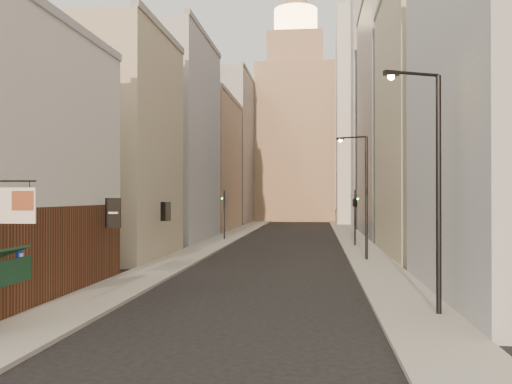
# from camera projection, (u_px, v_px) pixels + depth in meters

# --- Properties ---
(ground) EXTENTS (360.00, 360.00, 0.00)m
(ground) POSITION_uv_depth(u_px,v_px,m) (199.00, 380.00, 13.76)
(ground) COLOR black
(ground) RESTS_ON ground
(sidewalk_left) EXTENTS (3.00, 140.00, 0.15)m
(sidewalk_left) POSITION_uv_depth(u_px,v_px,m) (239.00, 232.00, 69.13)
(sidewalk_left) COLOR gray
(sidewalk_left) RESTS_ON ground
(sidewalk_right) EXTENTS (3.00, 140.00, 0.15)m
(sidewalk_right) POSITION_uv_depth(u_px,v_px,m) (348.00, 233.00, 67.76)
(sidewalk_right) COLOR gray
(sidewalk_right) RESTS_ON ground
(left_bldg_beige) EXTENTS (8.00, 12.00, 16.00)m
(left_bldg_beige) POSITION_uv_depth(u_px,v_px,m) (109.00, 147.00, 40.94)
(left_bldg_beige) COLOR #B9A98D
(left_bldg_beige) RESTS_ON ground
(left_bldg_grey) EXTENTS (8.00, 16.00, 20.00)m
(left_bldg_grey) POSITION_uv_depth(u_px,v_px,m) (167.00, 140.00, 56.86)
(left_bldg_grey) COLOR #95949A
(left_bldg_grey) RESTS_ON ground
(left_bldg_tan) EXTENTS (8.00, 18.00, 17.00)m
(left_bldg_tan) POSITION_uv_depth(u_px,v_px,m) (203.00, 165.00, 74.75)
(left_bldg_tan) COLOR #A18065
(left_bldg_tan) RESTS_ON ground
(left_bldg_wingrid) EXTENTS (8.00, 20.00, 24.00)m
(left_bldg_wingrid) POSITION_uv_depth(u_px,v_px,m) (227.00, 151.00, 94.66)
(left_bldg_wingrid) COLOR gray
(left_bldg_wingrid) RESTS_ON ground
(right_bldg_beige) EXTENTS (8.00, 16.00, 20.00)m
(right_bldg_beige) POSITION_uv_depth(u_px,v_px,m) (440.00, 121.00, 42.39)
(right_bldg_beige) COLOR #B9A98D
(right_bldg_beige) RESTS_ON ground
(right_bldg_wingrid) EXTENTS (8.00, 20.00, 26.00)m
(right_bldg_wingrid) POSITION_uv_depth(u_px,v_px,m) (401.00, 118.00, 62.30)
(right_bldg_wingrid) COLOR gray
(right_bldg_wingrid) RESTS_ON ground
(highrise) EXTENTS (21.00, 23.00, 51.20)m
(highrise) POSITION_uv_depth(u_px,v_px,m) (413.00, 61.00, 89.60)
(highrise) COLOR gray
(highrise) RESTS_ON ground
(clock_tower) EXTENTS (14.00, 14.00, 44.90)m
(clock_tower) POSITION_uv_depth(u_px,v_px,m) (296.00, 125.00, 105.47)
(clock_tower) COLOR #A18065
(clock_tower) RESTS_ON ground
(white_tower) EXTENTS (8.00, 8.00, 41.50)m
(white_tower) POSITION_uv_depth(u_px,v_px,m) (362.00, 107.00, 90.40)
(white_tower) COLOR silver
(white_tower) RESTS_ON ground
(streetlamp_near) EXTENTS (2.19, 1.10, 8.92)m
(streetlamp_near) POSITION_uv_depth(u_px,v_px,m) (433.00, 178.00, 20.74)
(streetlamp_near) COLOR black
(streetlamp_near) RESTS_ON ground
(streetlamp_mid) EXTENTS (2.09, 1.08, 8.55)m
(streetlamp_mid) POSITION_uv_depth(u_px,v_px,m) (363.00, 190.00, 38.75)
(streetlamp_mid) COLOR black
(streetlamp_mid) RESTS_ON ground
(traffic_light_left) EXTENTS (0.54, 0.42, 5.00)m
(traffic_light_left) POSITION_uv_depth(u_px,v_px,m) (224.00, 207.00, 56.79)
(traffic_light_left) COLOR black
(traffic_light_left) RESTS_ON ground
(traffic_light_right) EXTENTS (0.83, 0.83, 5.00)m
(traffic_light_right) POSITION_uv_depth(u_px,v_px,m) (355.00, 202.00, 49.71)
(traffic_light_right) COLOR black
(traffic_light_right) RESTS_ON ground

